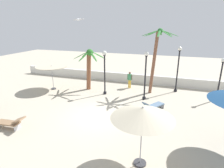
{
  "coord_description": "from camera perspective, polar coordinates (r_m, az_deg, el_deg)",
  "views": [
    {
      "loc": [
        4.45,
        -10.54,
        5.9
      ],
      "look_at": [
        0.0,
        2.86,
        1.4
      ],
      "focal_mm": 29.91,
      "sensor_mm": 36.0,
      "label": 1
    }
  ],
  "objects": [
    {
      "name": "patio_umbrella_3",
      "position": [
        18.22,
        -17.98,
        4.81
      ],
      "size": [
        2.87,
        2.87,
        2.32
      ],
      "color": "#333338",
      "rests_on": "ground_plane"
    },
    {
      "name": "boundary_wall",
      "position": [
        19.98,
        4.81,
        1.87
      ],
      "size": [
        25.2,
        0.3,
        0.95
      ],
      "primitive_type": "cube",
      "color": "silver",
      "rests_on": "ground_plane"
    },
    {
      "name": "patio_umbrella_0",
      "position": [
        7.73,
        9.33,
        -8.81
      ],
      "size": [
        2.64,
        2.64,
        2.78
      ],
      "color": "#333338",
      "rests_on": "ground_plane"
    },
    {
      "name": "lamp_post_3",
      "position": [
        17.08,
        30.19,
        1.8
      ],
      "size": [
        0.31,
        0.31,
        3.45
      ],
      "color": "black",
      "rests_on": "ground_plane"
    },
    {
      "name": "guest_0",
      "position": [
        18.04,
        5.43,
        1.74
      ],
      "size": [
        0.53,
        0.36,
        1.61
      ],
      "color": "gold",
      "rests_on": "ground_plane"
    },
    {
      "name": "palm_tree_1",
      "position": [
        16.41,
        13.25,
        9.33
      ],
      "size": [
        2.98,
        2.98,
        5.65
      ],
      "color": "brown",
      "rests_on": "ground_plane"
    },
    {
      "name": "lamp_post_0",
      "position": [
        15.04,
        10.19,
        3.63
      ],
      "size": [
        0.34,
        0.34,
        3.94
      ],
      "color": "black",
      "rests_on": "ground_plane"
    },
    {
      "name": "lounge_chair_0",
      "position": [
        12.71,
        -28.55,
        -10.27
      ],
      "size": [
        1.88,
        0.7,
        0.81
      ],
      "color": "#B7B7BC",
      "rests_on": "ground_plane"
    },
    {
      "name": "lounge_chair_2",
      "position": [
        13.71,
        12.5,
        -6.46
      ],
      "size": [
        1.49,
        1.88,
        0.84
      ],
      "color": "#B7B7BC",
      "rests_on": "ground_plane"
    },
    {
      "name": "lamp_post_1",
      "position": [
        15.99,
        -2.27,
        5.07
      ],
      "size": [
        0.38,
        0.38,
        3.84
      ],
      "color": "black",
      "rests_on": "ground_plane"
    },
    {
      "name": "lamp_post_2",
      "position": [
        17.59,
        19.54,
        5.2
      ],
      "size": [
        0.34,
        0.34,
        4.1
      ],
      "color": "black",
      "rests_on": "ground_plane"
    },
    {
      "name": "ground_plane",
      "position": [
        12.87,
        -4.08,
        -9.65
      ],
      "size": [
        56.0,
        56.0,
        0.0
      ],
      "primitive_type": "plane",
      "color": "#B2A893"
    },
    {
      "name": "seagull_0",
      "position": [
        13.39,
        -10.17,
        18.84
      ],
      "size": [
        1.09,
        0.67,
        0.14
      ],
      "color": "white"
    },
    {
      "name": "palm_tree_0",
      "position": [
        17.35,
        -6.98,
        6.08
      ],
      "size": [
        2.93,
        2.98,
        3.84
      ],
      "color": "brown",
      "rests_on": "ground_plane"
    }
  ]
}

